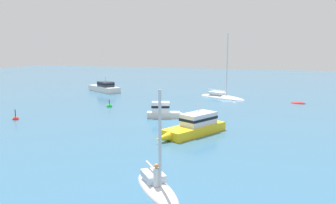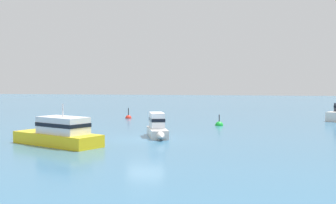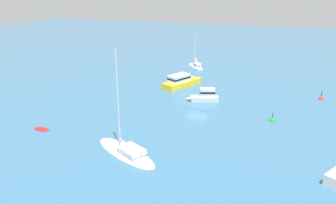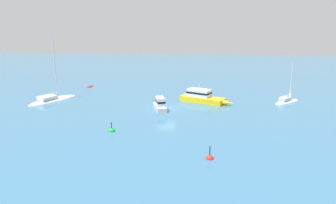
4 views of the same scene
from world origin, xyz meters
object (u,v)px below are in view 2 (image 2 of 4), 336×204
object	(u,v)px
channel_buoy	(128,118)
launch	(57,133)
mooring_buoy	(219,125)
motor_cruiser	(157,127)

from	to	relation	value
channel_buoy	launch	bearing A→B (deg)	-179.86
channel_buoy	mooring_buoy	bearing A→B (deg)	-121.35
mooring_buoy	launch	bearing A→B (deg)	144.16
motor_cruiser	channel_buoy	xyz separation A→B (m)	(14.42, 5.59, -0.69)
launch	mooring_buoy	xyz separation A→B (m)	(13.26, -9.58, -0.73)
launch	channel_buoy	world-z (taller)	launch
motor_cruiser	channel_buoy	size ratio (longest dim) A/B	3.14
motor_cruiser	mooring_buoy	xyz separation A→B (m)	(8.56, -4.04, -0.70)
launch	channel_buoy	distance (m)	19.14
channel_buoy	mooring_buoy	xyz separation A→B (m)	(-5.86, -9.63, -0.00)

